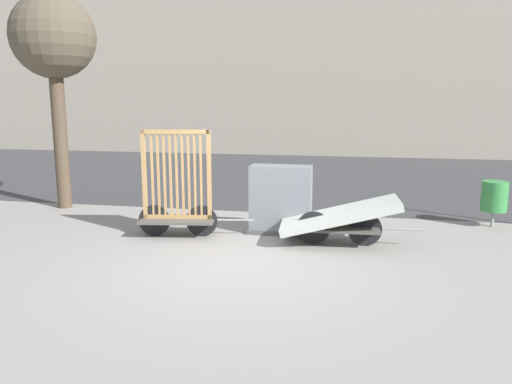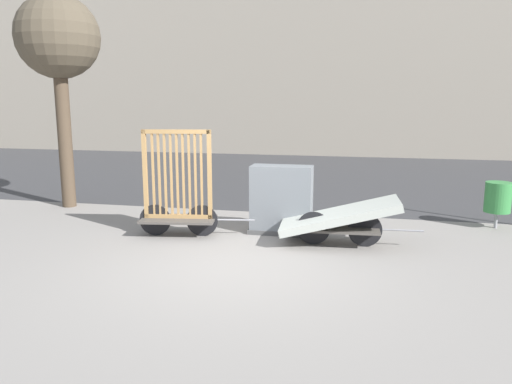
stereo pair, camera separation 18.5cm
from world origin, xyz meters
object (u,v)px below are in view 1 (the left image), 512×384
Objects in this scene: utility_cabinet at (281,202)px; street_tree at (53,41)px; bike_cart_with_bedframe at (178,199)px; trash_bin at (494,196)px; bike_cart_with_mattress at (340,218)px.

utility_cabinet is 5.98m from street_tree.
bike_cart_with_bedframe reaches higher than trash_bin.
bike_cart_with_mattress is 1.20m from utility_cabinet.
bike_cart_with_mattress is at bearing -147.80° from trash_bin.
trash_bin reaches higher than bike_cart_with_mattress.
street_tree is at bearing 142.85° from bike_cart_with_bedframe.
bike_cart_with_mattress is at bearing -16.19° from street_tree.
trash_bin is (5.60, 1.77, -0.09)m from bike_cart_with_bedframe.
street_tree is at bearing 160.16° from bike_cart_with_mattress.
utility_cabinet is (-1.06, 0.56, 0.11)m from bike_cart_with_mattress.
bike_cart_with_bedframe is 4.74m from street_tree.
street_tree reaches higher than trash_bin.
bike_cart_with_mattress is at bearing -28.00° from utility_cabinet.
bike_cart_with_mattress is (2.79, -0.00, -0.21)m from bike_cart_with_bedframe.
utility_cabinet is at bearing 9.02° from bike_cart_with_bedframe.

